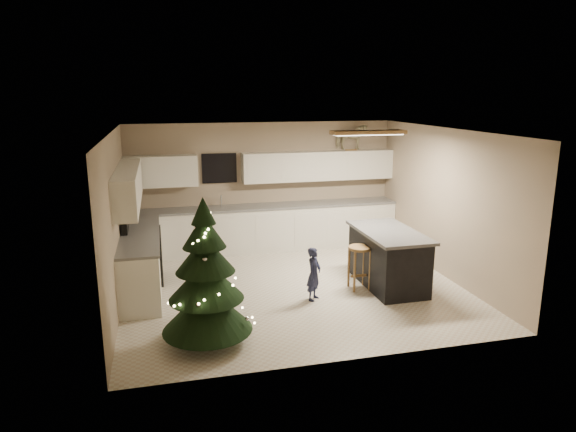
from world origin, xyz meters
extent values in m
plane|color=beige|center=(0.00, 0.00, 0.00)|extent=(5.50, 5.50, 0.00)
cube|color=gray|center=(0.00, 2.50, 1.30)|extent=(5.50, 0.02, 2.60)
cube|color=gray|center=(0.00, -2.50, 1.30)|extent=(5.50, 0.02, 2.60)
cube|color=gray|center=(-2.75, 0.00, 1.30)|extent=(0.02, 5.00, 2.60)
cube|color=gray|center=(2.75, 0.00, 1.30)|extent=(0.02, 5.00, 2.60)
cube|color=silver|center=(0.00, 0.00, 2.60)|extent=(5.50, 5.00, 0.02)
cube|color=olive|center=(1.30, 0.10, 2.55)|extent=(1.25, 0.32, 0.06)
cube|color=white|center=(1.30, 0.10, 2.52)|extent=(1.15, 0.24, 0.02)
cube|color=silver|center=(0.00, 2.20, 0.45)|extent=(5.48, 0.60, 0.90)
cube|color=silver|center=(-2.45, 0.60, 0.45)|extent=(0.60, 2.60, 0.90)
cube|color=slate|center=(0.00, 2.19, 0.92)|extent=(5.48, 0.62, 0.04)
cube|color=slate|center=(-2.44, 0.60, 0.92)|extent=(0.62, 2.60, 0.04)
cube|color=silver|center=(-2.05, 2.33, 1.70)|extent=(1.40, 0.35, 0.60)
cube|color=silver|center=(1.15, 2.33, 1.70)|extent=(3.20, 0.35, 0.60)
cube|color=silver|center=(-2.58, 0.72, 1.70)|extent=(0.35, 2.60, 0.60)
cube|color=black|center=(-0.90, 2.47, 1.70)|extent=(0.70, 0.04, 0.60)
cube|color=#99999E|center=(-0.90, 2.20, 0.90)|extent=(0.55, 0.40, 0.06)
cylinder|color=#99999E|center=(-0.90, 2.30, 1.06)|extent=(0.03, 0.03, 0.24)
cube|color=black|center=(-2.43, 0.90, 0.45)|extent=(0.64, 0.75, 0.90)
cube|color=black|center=(-2.68, 0.90, 1.05)|extent=(0.10, 0.75, 0.30)
cube|color=black|center=(1.58, -0.28, 0.45)|extent=(0.80, 1.60, 0.90)
cube|color=#3D3D3E|center=(1.58, -0.28, 0.93)|extent=(0.90, 1.70, 0.05)
cylinder|color=olive|center=(1.05, -0.32, 0.71)|extent=(0.38, 0.38, 0.04)
cylinder|color=olive|center=(0.92, -0.45, 0.34)|extent=(0.04, 0.04, 0.68)
cylinder|color=olive|center=(1.18, -0.45, 0.34)|extent=(0.04, 0.04, 0.68)
cylinder|color=olive|center=(0.92, -0.18, 0.34)|extent=(0.04, 0.04, 0.68)
cylinder|color=olive|center=(1.18, -0.18, 0.34)|extent=(0.04, 0.04, 0.68)
cube|color=olive|center=(1.05, -0.32, 0.22)|extent=(0.29, 0.03, 0.03)
cylinder|color=#3F2816|center=(-1.57, -1.60, 0.13)|extent=(0.10, 0.10, 0.26)
cone|color=black|center=(-1.57, -1.60, 0.47)|extent=(1.17, 1.17, 0.60)
cone|color=black|center=(-1.57, -1.60, 0.86)|extent=(0.97, 0.97, 0.52)
cone|color=black|center=(-1.57, -1.60, 1.21)|extent=(0.76, 0.76, 0.47)
cone|color=black|center=(-1.57, -1.60, 1.51)|extent=(0.55, 0.55, 0.43)
cone|color=black|center=(-1.57, -1.60, 1.77)|extent=(0.31, 0.31, 0.35)
sphere|color=#FFD88C|center=(-0.96, -1.60, 0.22)|extent=(0.03, 0.03, 0.03)
sphere|color=#FFD88C|center=(-1.01, -1.39, 0.26)|extent=(0.03, 0.03, 0.03)
sphere|color=#FFD88C|center=(-1.13, -1.22, 0.30)|extent=(0.03, 0.03, 0.03)
sphere|color=#FFD88C|center=(-1.30, -1.10, 0.34)|extent=(0.03, 0.03, 0.03)
sphere|color=#FFD88C|center=(-1.49, -1.05, 0.38)|extent=(0.03, 0.03, 0.03)
sphere|color=#FFD88C|center=(-1.69, -1.07, 0.43)|extent=(0.03, 0.03, 0.03)
sphere|color=#FFD88C|center=(-1.86, -1.16, 0.47)|extent=(0.03, 0.03, 0.03)
sphere|color=#FFD88C|center=(-1.98, -1.30, 0.51)|extent=(0.03, 0.03, 0.03)
sphere|color=#FFD88C|center=(-2.05, -1.47, 0.55)|extent=(0.03, 0.03, 0.03)
sphere|color=#FFD88C|center=(-2.05, -1.64, 0.59)|extent=(0.03, 0.03, 0.03)
sphere|color=#FFD88C|center=(-1.99, -1.80, 0.64)|extent=(0.03, 0.03, 0.03)
sphere|color=#FFD88C|center=(-1.88, -1.93, 0.68)|extent=(0.03, 0.03, 0.03)
sphere|color=#FFD88C|center=(-1.74, -2.00, 0.72)|extent=(0.03, 0.03, 0.03)
sphere|color=#FFD88C|center=(-1.59, -2.02, 0.76)|extent=(0.03, 0.03, 0.03)
sphere|color=#FFD88C|center=(-1.44, -1.99, 0.80)|extent=(0.03, 0.03, 0.03)
sphere|color=#FFD88C|center=(-1.32, -1.91, 0.85)|extent=(0.03, 0.03, 0.03)
sphere|color=#FFD88C|center=(-1.24, -1.79, 0.89)|extent=(0.03, 0.03, 0.03)
sphere|color=#FFD88C|center=(-1.21, -1.67, 0.93)|extent=(0.03, 0.03, 0.03)
sphere|color=#FFD88C|center=(-1.23, -1.54, 0.97)|extent=(0.03, 0.03, 0.03)
sphere|color=#FFD88C|center=(-1.28, -1.43, 1.01)|extent=(0.03, 0.03, 0.03)
sphere|color=#FFD88C|center=(-1.37, -1.35, 1.06)|extent=(0.03, 0.03, 0.03)
sphere|color=#FFD88C|center=(-1.47, -1.31, 1.10)|extent=(0.03, 0.03, 0.03)
sphere|color=#FFD88C|center=(-1.58, -1.31, 1.14)|extent=(0.03, 0.03, 0.03)
sphere|color=#FFD88C|center=(-1.68, -1.35, 1.18)|extent=(0.03, 0.03, 0.03)
sphere|color=#FFD88C|center=(-1.75, -1.41, 1.23)|extent=(0.03, 0.03, 0.03)
sphere|color=#FFD88C|center=(-1.79, -1.49, 1.27)|extent=(0.03, 0.03, 0.03)
sphere|color=#FFD88C|center=(-1.80, -1.58, 1.31)|extent=(0.03, 0.03, 0.03)
sphere|color=#FFD88C|center=(-1.78, -1.66, 1.35)|extent=(0.03, 0.03, 0.03)
sphere|color=#FFD88C|center=(-1.73, -1.72, 1.39)|extent=(0.03, 0.03, 0.03)
sphere|color=#FFD88C|center=(-1.67, -1.76, 1.44)|extent=(0.03, 0.03, 0.03)
sphere|color=#FFD88C|center=(-1.61, -1.77, 1.48)|extent=(0.03, 0.03, 0.03)
sphere|color=#FFD88C|center=(-1.55, -1.76, 1.52)|extent=(0.03, 0.03, 0.03)
sphere|color=#FFD88C|center=(-1.50, -1.73, 1.56)|extent=(0.03, 0.03, 0.03)
sphere|color=#FFD88C|center=(-1.47, -1.69, 1.60)|extent=(0.03, 0.03, 0.03)
sphere|color=#FFD88C|center=(-1.46, -1.64, 1.65)|extent=(0.03, 0.03, 0.03)
sphere|color=#FFD88C|center=(-1.47, -1.60, 1.69)|extent=(0.03, 0.03, 0.03)
sphere|color=#FFD88C|center=(-1.49, -1.57, 1.73)|extent=(0.03, 0.03, 0.03)
sphere|color=#FFD88C|center=(-1.51, -1.55, 1.77)|extent=(0.03, 0.03, 0.03)
sphere|color=#FFD88C|center=(-1.54, -1.55, 1.81)|extent=(0.03, 0.03, 0.03)
sphere|color=silver|center=(-1.05, -1.60, 0.35)|extent=(0.06, 0.06, 0.06)
sphere|color=silver|center=(-1.84, -1.23, 0.52)|extent=(0.06, 0.06, 0.06)
sphere|color=silver|center=(-1.69, -1.98, 0.69)|extent=(0.06, 0.06, 0.06)
sphere|color=silver|center=(-1.25, -1.49, 0.86)|extent=(0.06, 0.06, 0.06)
sphere|color=silver|center=(-1.79, -1.44, 1.04)|extent=(0.06, 0.06, 0.06)
sphere|color=silver|center=(-1.57, -1.81, 1.21)|extent=(0.06, 0.06, 0.06)
sphere|color=silver|center=(-1.45, -1.51, 1.38)|extent=(0.06, 0.06, 0.06)
sphere|color=silver|center=(-1.66, -1.57, 1.55)|extent=(0.06, 0.06, 0.06)
sphere|color=silver|center=(-1.56, -1.63, 1.73)|extent=(0.06, 0.06, 0.06)
imported|color=#1D223C|center=(0.18, -0.58, 0.43)|extent=(0.36, 0.37, 0.85)
cube|color=olive|center=(1.87, 2.29, 2.01)|extent=(0.25, 0.02, 0.02)
cube|color=olive|center=(1.87, 2.36, 2.01)|extent=(0.25, 0.02, 0.02)
imported|color=beige|center=(1.87, 2.33, 2.29)|extent=(0.66, 0.36, 0.53)
camera|label=1|loc=(-2.05, -7.83, 3.19)|focal=32.00mm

